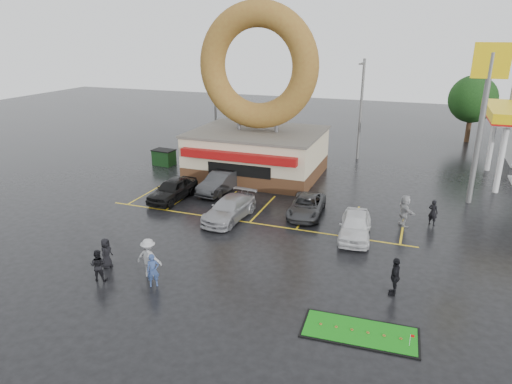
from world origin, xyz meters
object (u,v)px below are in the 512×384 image
(streetlight_mid, at_px, (361,107))
(person_blue, at_px, (153,270))
(car_white, at_px, (355,226))
(car_black, at_px, (173,189))
(car_dgrey, at_px, (220,182))
(dumpster, at_px, (164,158))
(person_cameraman, at_px, (395,276))
(streetlight_left, at_px, (215,101))
(car_grey, at_px, (307,206))
(putting_green, at_px, (360,332))
(car_silver, at_px, (229,209))
(donut_shop, at_px, (257,121))
(shell_sign, at_px, (486,95))
(streetlight_right, at_px, (509,113))

(streetlight_mid, height_order, person_blue, streetlight_mid)
(streetlight_mid, xyz_separation_m, car_white, (2.45, -17.42, -4.05))
(car_black, distance_m, car_dgrey, 3.61)
(person_blue, bearing_deg, dumpster, 85.07)
(person_cameraman, bearing_deg, streetlight_left, -137.92)
(car_grey, relative_size, putting_green, 0.96)
(car_silver, bearing_deg, donut_shop, 104.87)
(dumpster, bearing_deg, shell_sign, 3.79)
(car_grey, xyz_separation_m, car_white, (3.47, -2.39, 0.12))
(putting_green, bearing_deg, streetlight_right, 73.72)
(streetlight_right, height_order, dumpster, streetlight_right)
(donut_shop, height_order, streetlight_mid, donut_shop)
(car_grey, xyz_separation_m, person_blue, (-4.49, -10.99, 0.18))
(shell_sign, height_order, putting_green, shell_sign)
(donut_shop, xyz_separation_m, person_cameraman, (12.04, -14.93, -3.56))
(streetlight_mid, xyz_separation_m, car_grey, (-1.02, -15.03, -4.17))
(car_silver, distance_m, dumpster, 14.00)
(car_silver, bearing_deg, streetlight_mid, 78.03)
(car_white, xyz_separation_m, putting_green, (1.58, -8.86, -0.70))
(streetlight_left, bearing_deg, donut_shop, -44.78)
(car_dgrey, xyz_separation_m, putting_green, (12.12, -13.36, -0.71))
(shell_sign, relative_size, car_black, 2.36)
(person_blue, relative_size, person_cameraman, 0.88)
(car_silver, bearing_deg, streetlight_left, 122.90)
(streetlight_mid, bearing_deg, car_white, -81.98)
(streetlight_mid, relative_size, car_silver, 1.87)
(car_black, bearing_deg, putting_green, -31.84)
(car_black, relative_size, car_grey, 1.01)
(streetlight_left, distance_m, streetlight_right, 26.08)
(car_black, bearing_deg, car_white, -3.63)
(shell_sign, bearing_deg, car_silver, -149.44)
(streetlight_left, height_order, streetlight_mid, same)
(car_white, distance_m, putting_green, 9.03)
(donut_shop, relative_size, putting_green, 2.91)
(car_grey, xyz_separation_m, putting_green, (5.05, -11.24, -0.58))
(streetlight_mid, xyz_separation_m, putting_green, (4.04, -26.28, -4.75))
(car_white, bearing_deg, putting_green, -85.52)
(streetlight_left, xyz_separation_m, car_dgrey, (5.92, -11.92, -4.03))
(car_black, relative_size, car_silver, 0.93)
(donut_shop, distance_m, streetlight_right, 21.00)
(car_white, height_order, person_blue, person_blue)
(donut_shop, xyz_separation_m, car_silver, (1.61, -9.47, -3.77))
(car_black, xyz_separation_m, dumpster, (-5.26, 7.54, -0.11))
(car_dgrey, bearing_deg, car_white, -16.27)
(shell_sign, xyz_separation_m, car_silver, (-14.39, -8.50, -6.68))
(car_dgrey, relative_size, dumpster, 2.52)
(streetlight_mid, distance_m, car_white, 18.05)
(donut_shop, height_order, person_cameraman, donut_shop)
(streetlight_left, relative_size, car_silver, 1.87)
(car_silver, distance_m, person_cameraman, 11.78)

